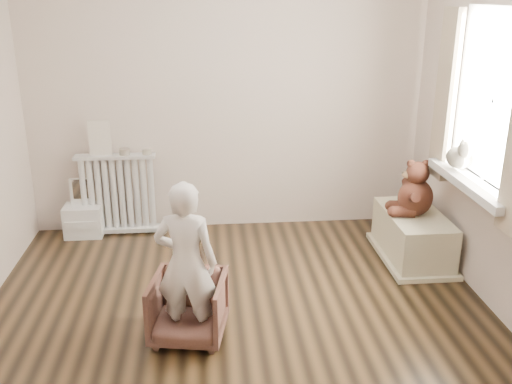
{
  "coord_description": "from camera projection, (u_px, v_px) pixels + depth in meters",
  "views": [
    {
      "loc": [
        -0.19,
        -3.35,
        2.14
      ],
      "look_at": [
        0.15,
        0.45,
        0.8
      ],
      "focal_mm": 40.0,
      "sensor_mm": 36.0,
      "label": 1
    }
  ],
  "objects": [
    {
      "name": "floor",
      "position": [
        240.0,
        325.0,
        3.87
      ],
      "size": [
        3.6,
        3.6,
        0.01
      ],
      "primitive_type": "cube",
      "color": "black",
      "rests_on": "ground"
    },
    {
      "name": "back_wall",
      "position": [
        226.0,
        91.0,
        5.13
      ],
      "size": [
        3.6,
        0.02,
        2.6
      ],
      "primitive_type": "cube",
      "color": "beige",
      "rests_on": "ground"
    },
    {
      "name": "front_wall",
      "position": [
        273.0,
        282.0,
        1.75
      ],
      "size": [
        3.6,
        0.02,
        2.6
      ],
      "primitive_type": "cube",
      "color": "beige",
      "rests_on": "ground"
    },
    {
      "name": "window",
      "position": [
        497.0,
        101.0,
        3.82
      ],
      "size": [
        0.03,
        0.9,
        1.1
      ],
      "primitive_type": "cube",
      "color": "white",
      "rests_on": "right_wall"
    },
    {
      "name": "window_sill",
      "position": [
        473.0,
        183.0,
        4.01
      ],
      "size": [
        0.22,
        1.1,
        0.06
      ],
      "primitive_type": "cube",
      "color": "silver",
      "rests_on": "right_wall"
    },
    {
      "name": "curtain_right",
      "position": [
        446.0,
        96.0,
        4.37
      ],
      "size": [
        0.06,
        0.26,
        1.3
      ],
      "primitive_type": "cube",
      "color": "tan",
      "rests_on": "right_wall"
    },
    {
      "name": "radiator",
      "position": [
        118.0,
        194.0,
        5.24
      ],
      "size": [
        0.72,
        0.14,
        0.76
      ],
      "primitive_type": "cube",
      "color": "silver",
      "rests_on": "floor"
    },
    {
      "name": "paper_doll",
      "position": [
        100.0,
        138.0,
        5.05
      ],
      "size": [
        0.19,
        0.02,
        0.32
      ],
      "primitive_type": "cube",
      "color": "beige",
      "rests_on": "radiator"
    },
    {
      "name": "tin_a",
      "position": [
        124.0,
        152.0,
        5.11
      ],
      "size": [
        0.09,
        0.09,
        0.06
      ],
      "primitive_type": "cylinder",
      "color": "#A59E8C",
      "rests_on": "radiator"
    },
    {
      "name": "tin_b",
      "position": [
        147.0,
        152.0,
        5.13
      ],
      "size": [
        0.08,
        0.08,
        0.05
      ],
      "primitive_type": "cylinder",
      "color": "#A59E8C",
      "rests_on": "radiator"
    },
    {
      "name": "toy_vanity",
      "position": [
        83.0,
        207.0,
        5.22
      ],
      "size": [
        0.34,
        0.24,
        0.54
      ],
      "primitive_type": "cube",
      "color": "silver",
      "rests_on": "floor"
    },
    {
      "name": "armchair",
      "position": [
        188.0,
        308.0,
        3.68
      ],
      "size": [
        0.54,
        0.55,
        0.43
      ],
      "primitive_type": "imported",
      "rotation": [
        0.0,
        0.0,
        -0.19
      ],
      "color": "brown",
      "rests_on": "floor"
    },
    {
      "name": "child",
      "position": [
        186.0,
        264.0,
        3.52
      ],
      "size": [
        0.43,
        0.33,
        1.07
      ],
      "primitive_type": "imported",
      "rotation": [
        0.0,
        0.0,
        2.96
      ],
      "color": "silver",
      "rests_on": "armchair"
    },
    {
      "name": "toy_bench",
      "position": [
        413.0,
        236.0,
        4.8
      ],
      "size": [
        0.45,
        0.85,
        0.4
      ],
      "primitive_type": "cube",
      "color": "beige",
      "rests_on": "floor"
    },
    {
      "name": "teddy_bear",
      "position": [
        417.0,
        183.0,
        4.64
      ],
      "size": [
        0.42,
        0.34,
        0.46
      ],
      "primitive_type": null,
      "rotation": [
        0.0,
        0.0,
        -0.16
      ],
      "color": "#32160F",
      "rests_on": "toy_bench"
    },
    {
      "name": "plush_cat",
      "position": [
        459.0,
        156.0,
        4.19
      ],
      "size": [
        0.18,
        0.29,
        0.24
      ],
      "primitive_type": null,
      "rotation": [
        0.0,
        0.0,
        0.0
      ],
      "color": "gray",
      "rests_on": "window_sill"
    }
  ]
}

